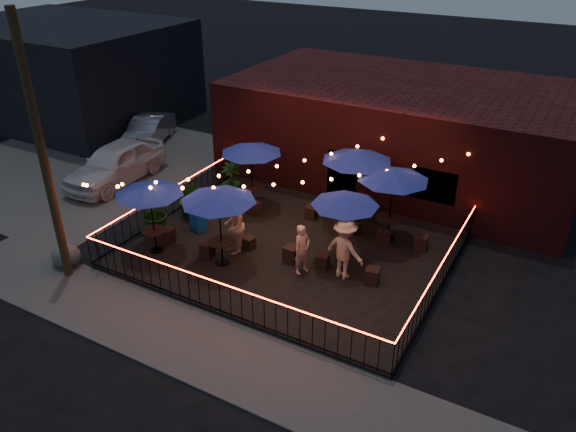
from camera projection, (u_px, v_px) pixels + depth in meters
name	position (u px, v px, depth m)	size (l,w,h in m)	color
ground	(259.00, 282.00, 17.26)	(110.00, 110.00, 0.00)	black
patio	(291.00, 250.00, 18.76)	(10.00, 8.00, 0.15)	black
sidewalk	(194.00, 343.00, 14.75)	(18.00, 2.50, 0.05)	#474642
parking_lot	(82.00, 163.00, 25.51)	(11.00, 12.00, 0.02)	#474642
brick_building	(404.00, 130.00, 23.56)	(14.00, 8.00, 4.00)	#3B1011
background_building	(66.00, 70.00, 30.77)	(12.00, 9.00, 5.00)	black
utility_pole	(43.00, 156.00, 15.71)	(0.26, 0.26, 8.00)	#332614
fence_front	(220.00, 298.00, 15.41)	(10.00, 0.04, 1.04)	black
fence_left	(172.00, 201.00, 20.65)	(0.04, 8.00, 1.04)	black
fence_right	(440.00, 277.00, 16.33)	(0.04, 8.00, 1.04)	black
festoon_lights	(258.00, 181.00, 17.82)	(10.02, 8.72, 1.32)	orange
cafe_table_0	(149.00, 190.00, 17.54)	(2.91, 2.91, 2.44)	black
cafe_table_1	(251.00, 149.00, 20.43)	(2.69, 2.69, 2.50)	black
cafe_table_2	(218.00, 197.00, 16.82)	(3.06, 3.06, 2.58)	black
cafe_table_3	(357.00, 157.00, 19.25)	(2.52, 2.52, 2.73)	black
cafe_table_4	(345.00, 201.00, 17.06)	(2.72, 2.72, 2.34)	black
cafe_table_5	(394.00, 176.00, 18.14)	(2.73, 2.73, 2.60)	black
bistro_chair_0	(167.00, 236.00, 18.97)	(0.41, 0.41, 0.49)	black
bistro_chair_1	(207.00, 249.00, 18.21)	(0.40, 0.40, 0.47)	black
bistro_chair_2	(230.00, 199.00, 21.52)	(0.35, 0.35, 0.41)	black
bistro_chair_3	(255.00, 208.00, 20.73)	(0.42, 0.42, 0.50)	black
bistro_chair_4	(249.00, 243.00, 18.63)	(0.34, 0.34, 0.40)	black
bistro_chair_5	(291.00, 254.00, 17.93)	(0.43, 0.43, 0.51)	black
bistro_chair_6	(311.00, 212.00, 20.50)	(0.40, 0.40, 0.47)	black
bistro_chair_7	(354.00, 228.00, 19.51)	(0.34, 0.34, 0.40)	black
bistro_chair_8	(323.00, 261.00, 17.64)	(0.36, 0.36, 0.43)	black
bistro_chair_9	(372.00, 275.00, 16.87)	(0.41, 0.41, 0.49)	black
bistro_chair_10	(384.00, 237.00, 18.89)	(0.43, 0.43, 0.50)	black
bistro_chair_11	(421.00, 242.00, 18.59)	(0.41, 0.41, 0.49)	black
patron_a	(302.00, 249.00, 17.10)	(0.59, 0.39, 1.63)	#D4B192
patron_b	(233.00, 226.00, 18.07)	(0.95, 0.74, 1.96)	beige
patron_c	(345.00, 249.00, 16.80)	(1.27, 0.73, 1.97)	#E1A78F
potted_shrub_a	(156.00, 213.00, 19.38)	(1.32, 1.14, 1.46)	#1A3C0C
potted_shrub_b	(190.00, 200.00, 20.28)	(0.81, 0.65, 1.47)	#1A3812
potted_shrub_c	(232.00, 181.00, 21.74)	(0.82, 0.82, 1.46)	#1A3A0D
cooler	(198.00, 219.00, 19.67)	(0.69, 0.59, 0.77)	#1150AE
boulder	(66.00, 255.00, 17.91)	(0.95, 0.81, 0.74)	#4D4D47
car_white	(115.00, 163.00, 23.38)	(1.96, 4.88, 1.66)	silver
car_silver	(148.00, 131.00, 27.38)	(1.44, 4.14, 1.36)	#A2A2AB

